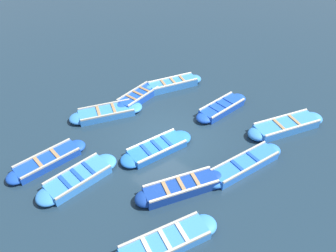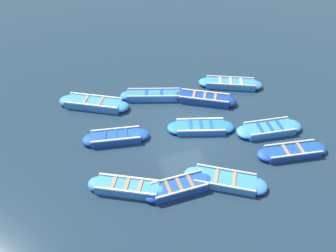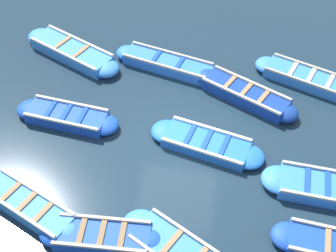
# 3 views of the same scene
# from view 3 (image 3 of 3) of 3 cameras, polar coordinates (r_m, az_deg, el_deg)

# --- Properties ---
(ground_plane) EXTENTS (120.00, 120.00, 0.00)m
(ground_plane) POSITION_cam_3_polar(r_m,az_deg,el_deg) (13.51, 1.17, -2.93)
(ground_plane) COLOR #1C303F
(boat_broadside) EXTENTS (3.41, 2.08, 0.46)m
(boat_broadside) POSITION_cam_3_polar(r_m,az_deg,el_deg) (12.64, -16.66, -9.34)
(boat_broadside) COLOR #3884E0
(boat_broadside) RESTS_ON ground
(boat_outer_left) EXTENTS (3.54, 2.30, 0.47)m
(boat_outer_left) POSITION_cam_3_polar(r_m,az_deg,el_deg) (15.01, 9.42, 3.83)
(boat_outer_left) COLOR navy
(boat_outer_left) RESTS_ON ground
(boat_stern_in) EXTENTS (3.35, 1.21, 0.41)m
(boat_stern_in) POSITION_cam_3_polar(r_m,az_deg,el_deg) (14.48, -12.21, 1.10)
(boat_stern_in) COLOR #1947B7
(boat_stern_in) RESTS_ON ground
(boat_inner_gap) EXTENTS (3.85, 2.16, 0.41)m
(boat_inner_gap) POSITION_cam_3_polar(r_m,az_deg,el_deg) (16.07, 16.92, 5.45)
(boat_inner_gap) COLOR #3884E0
(boat_inner_gap) RESTS_ON ground
(boat_centre) EXTENTS (3.91, 1.71, 0.42)m
(boat_centre) POSITION_cam_3_polar(r_m,az_deg,el_deg) (15.97, -0.01, 7.56)
(boat_centre) COLOR blue
(boat_centre) RESTS_ON ground
(boat_end_of_row) EXTENTS (3.19, 0.98, 0.43)m
(boat_end_of_row) POSITION_cam_3_polar(r_m,az_deg,el_deg) (11.80, -7.97, -13.23)
(boat_end_of_row) COLOR #1947B7
(boat_end_of_row) RESTS_ON ground
(boat_far_corner) EXTENTS (3.54, 1.71, 0.37)m
(boat_far_corner) POSITION_cam_3_polar(r_m,az_deg,el_deg) (13.50, 4.71, -2.16)
(boat_far_corner) COLOR blue
(boat_far_corner) RESTS_ON ground
(boat_alongside) EXTENTS (3.50, 1.22, 0.41)m
(boat_alongside) POSITION_cam_3_polar(r_m,az_deg,el_deg) (13.15, 18.70, -7.21)
(boat_alongside) COLOR #3884E0
(boat_alongside) RESTS_ON ground
(boat_tucked) EXTENTS (3.97, 2.56, 0.46)m
(boat_tucked) POSITION_cam_3_polar(r_m,az_deg,el_deg) (16.79, -11.61, 8.85)
(boat_tucked) COLOR #3884E0
(boat_tucked) RESTS_ON ground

